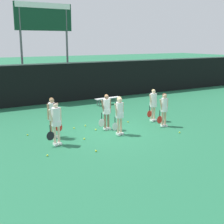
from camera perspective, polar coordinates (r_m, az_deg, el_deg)
name	(u,v)px	position (r m, az deg, el deg)	size (l,w,h in m)	color
ground_plane	(112,131)	(14.21, -0.03, -3.59)	(140.00, 140.00, 0.00)	#216642
fence_windscreen	(52,83)	(20.78, -10.98, 5.19)	(60.00, 0.08, 2.64)	black
scoreboard	(44,25)	(21.66, -12.33, 15.28)	(3.84, 0.15, 6.45)	#515156
bench_courtside	(108,99)	(20.15, -0.78, 2.45)	(1.80, 0.48, 0.44)	silver
player_0	(56,120)	(12.34, -10.21, -1.46)	(0.67, 0.38, 1.72)	beige
player_1	(119,112)	(13.52, 1.37, -0.05)	(0.62, 0.35, 1.69)	beige
player_2	(164,107)	(15.07, 9.51, 0.89)	(0.62, 0.33, 1.62)	tan
player_3	(52,114)	(13.30, -10.83, -0.42)	(0.66, 0.37, 1.73)	tan
player_4	(106,109)	(14.33, -1.01, 0.52)	(0.66, 0.36, 1.65)	#8C664C
player_5	(153,102)	(16.02, 7.55, 1.74)	(0.64, 0.37, 1.65)	beige
tennis_ball_0	(47,155)	(11.48, -11.73, -7.77)	(0.07, 0.07, 0.07)	#CCE033
tennis_ball_1	(128,122)	(15.78, 2.95, -1.81)	(0.07, 0.07, 0.07)	#CCE033
tennis_ball_2	(180,132)	(14.28, 12.26, -3.67)	(0.07, 0.07, 0.07)	#CCE033
tennis_ball_3	(84,139)	(13.10, -5.09, -4.92)	(0.07, 0.07, 0.07)	#CCE033
tennis_ball_4	(96,151)	(11.69, -2.96, -7.11)	(0.07, 0.07, 0.07)	#CCE033
tennis_ball_5	(117,128)	(14.62, 0.97, -2.99)	(0.07, 0.07, 0.07)	#CCE033
tennis_ball_6	(28,135)	(14.10, -15.19, -4.06)	(0.06, 0.06, 0.06)	#CCE033
tennis_ball_7	(54,132)	(14.33, -10.59, -3.53)	(0.07, 0.07, 0.07)	#CCE033
tennis_ball_8	(96,130)	(14.40, -2.99, -3.24)	(0.07, 0.07, 0.07)	#CCE033
tennis_ball_9	(160,123)	(15.78, 8.70, -1.94)	(0.07, 0.07, 0.07)	#CCE033
tennis_ball_10	(85,126)	(15.12, -4.90, -2.50)	(0.07, 0.07, 0.07)	#CCE033
tennis_ball_11	(74,128)	(14.76, -6.97, -2.93)	(0.07, 0.07, 0.07)	#CCE033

